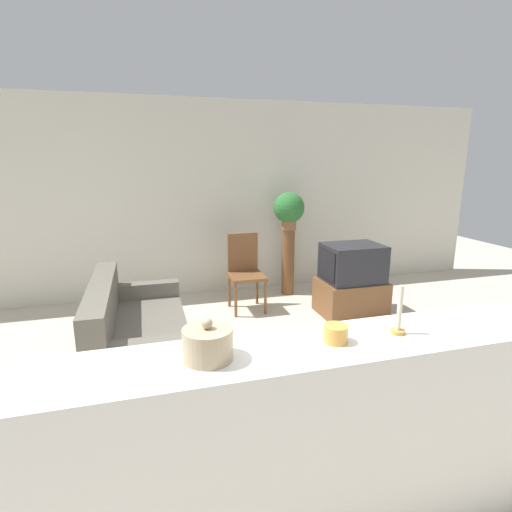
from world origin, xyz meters
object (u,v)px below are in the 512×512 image
(television, at_px, (352,263))
(wooden_chair, at_px, (245,268))
(couch, at_px, (136,336))
(decorative_bowl, at_px, (208,344))
(potted_plant, at_px, (289,209))

(television, height_order, wooden_chair, wooden_chair)
(couch, xyz_separation_m, wooden_chair, (1.35, 1.16, 0.25))
(decorative_bowl, bearing_deg, couch, 100.17)
(decorative_bowl, bearing_deg, wooden_chair, 72.98)
(wooden_chair, bearing_deg, couch, -139.52)
(wooden_chair, distance_m, potted_plant, 1.09)
(couch, distance_m, wooden_chair, 1.80)
(couch, distance_m, television, 2.67)
(wooden_chair, bearing_deg, television, -24.30)
(couch, xyz_separation_m, decorative_bowl, (0.37, -2.06, 0.84))
(television, xyz_separation_m, decorative_bowl, (-2.20, -2.66, 0.46))
(potted_plant, bearing_deg, couch, -143.29)
(couch, bearing_deg, decorative_bowl, -79.83)
(potted_plant, height_order, decorative_bowl, potted_plant)
(couch, xyz_separation_m, potted_plant, (2.09, 1.56, 0.95))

